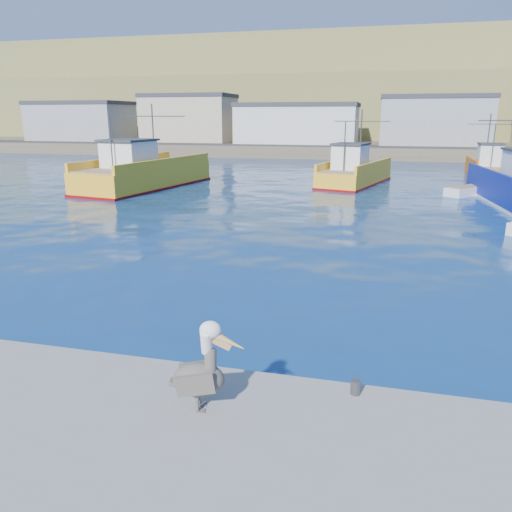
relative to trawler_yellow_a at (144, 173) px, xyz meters
The scene contains 8 objects.
ground 30.39m from the trawler_yellow_a, 58.14° to the right, with size 260.00×260.00×0.00m, color #062451.
dock_bollards 33.60m from the trawler_yellow_a, 60.33° to the right, with size 36.20×0.20×0.30m.
far_shore 85.30m from the trawler_yellow_a, 79.12° to the left, with size 200.00×81.00×24.00m.
trawler_yellow_a is the anchor object (origin of this frame).
trawler_yellow_b 18.01m from the trawler_yellow_a, 20.49° to the left, with size 6.22×11.07×6.41m.
boat_orange 33.20m from the trawler_yellow_a, 28.30° to the left, with size 4.09×7.84×6.01m.
skiff_extra 25.65m from the trawler_yellow_a, ahead, with size 3.56×3.81×0.84m.
pelican 34.48m from the trawler_yellow_a, 61.86° to the right, with size 1.43×0.78×1.77m.
Camera 1 is at (3.23, -12.38, 5.81)m, focal length 35.00 mm.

